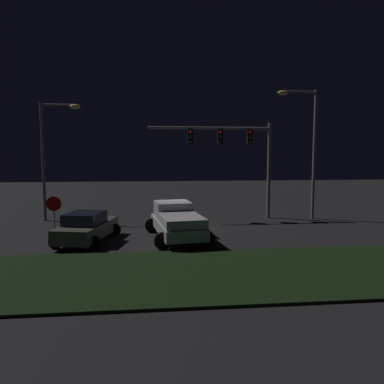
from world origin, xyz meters
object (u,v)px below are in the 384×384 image
Objects in this scene: pickup_truck at (176,219)px; street_lamp_right at (307,139)px; traffic_signal_gantry at (234,146)px; stop_sign at (54,209)px; car_sedan at (87,227)px; street_lamp_left at (51,146)px.

street_lamp_right reaches higher than pickup_truck.
traffic_signal_gantry is 3.73× the size of stop_sign.
street_lamp_right is at bearing -7.53° from traffic_signal_gantry.
street_lamp_right is (13.55, 5.33, 4.66)m from car_sedan.
street_lamp_left reaches higher than pickup_truck.
pickup_truck is 0.67× the size of traffic_signal_gantry.
car_sedan is 0.61× the size of street_lamp_left.
street_lamp_left is at bearing 104.91° from stop_sign.
street_lamp_right is 16.41m from stop_sign.
street_lamp_right reaches higher than stop_sign.
traffic_signal_gantry is at bearing -44.29° from pickup_truck.
pickup_truck is 6.25m from stop_sign.
car_sedan is at bearing -145.71° from traffic_signal_gantry.
traffic_signal_gantry is 12.18m from stop_sign.
stop_sign is at bearing 79.49° from car_sedan.
traffic_signal_gantry is (4.27, 5.64, 3.90)m from pickup_truck.
traffic_signal_gantry reaches higher than pickup_truck.
traffic_signal_gantry is (8.74, 5.96, 4.16)m from car_sedan.
street_lamp_left is (-7.75, 6.17, 3.89)m from pickup_truck.
car_sedan is at bearing -158.53° from street_lamp_right.
street_lamp_left is 3.45× the size of stop_sign.
street_lamp_left is (-12.02, 0.54, -0.01)m from traffic_signal_gantry.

